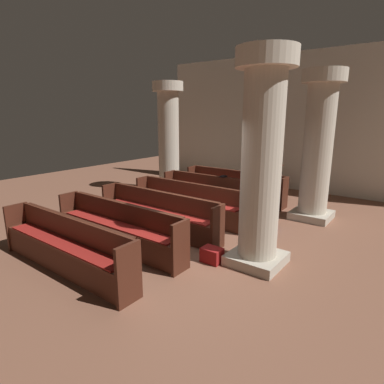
{
  "coord_description": "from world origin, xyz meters",
  "views": [
    {
      "loc": [
        3.85,
        -4.74,
        2.59
      ],
      "look_at": [
        -0.59,
        1.15,
        0.75
      ],
      "focal_mm": 29.86,
      "sensor_mm": 36.0,
      "label": 1
    }
  ],
  "objects_px": {
    "pew_row_0": "(234,184)",
    "pew_row_1": "(214,192)",
    "pew_row_5": "(64,244)",
    "kneeler_box_red": "(212,255)",
    "pillar_far_side": "(169,136)",
    "pillar_aisle_rear": "(262,159)",
    "pew_row_3": "(157,211)",
    "pew_row_4": "(117,225)",
    "lectern": "(273,181)",
    "pew_row_2": "(189,200)",
    "kneeler_box_blue": "(266,222)",
    "pillar_aisle_side": "(318,145)",
    "hymn_book": "(223,176)"
  },
  "relations": [
    {
      "from": "pillar_far_side",
      "to": "pillar_aisle_rear",
      "type": "bearing_deg",
      "value": -33.79
    },
    {
      "from": "pew_row_4",
      "to": "hymn_book",
      "type": "xyz_separation_m",
      "value": [
        0.18,
        3.57,
        0.42
      ]
    },
    {
      "from": "pillar_far_side",
      "to": "pillar_aisle_side",
      "type": "bearing_deg",
      "value": -1.4
    },
    {
      "from": "pew_row_2",
      "to": "kneeler_box_blue",
      "type": "bearing_deg",
      "value": 17.92
    },
    {
      "from": "hymn_book",
      "to": "kneeler_box_blue",
      "type": "bearing_deg",
      "value": -24.2
    },
    {
      "from": "pew_row_4",
      "to": "pew_row_5",
      "type": "height_order",
      "value": "same"
    },
    {
      "from": "pew_row_5",
      "to": "kneeler_box_red",
      "type": "height_order",
      "value": "pew_row_5"
    },
    {
      "from": "kneeler_box_red",
      "to": "pew_row_0",
      "type": "bearing_deg",
      "value": 114.64
    },
    {
      "from": "pillar_far_side",
      "to": "pillar_aisle_rear",
      "type": "xyz_separation_m",
      "value": [
        4.83,
        -3.23,
        0.0
      ]
    },
    {
      "from": "pew_row_4",
      "to": "lectern",
      "type": "bearing_deg",
      "value": 83.19
    },
    {
      "from": "pew_row_3",
      "to": "pillar_aisle_rear",
      "type": "xyz_separation_m",
      "value": [
        2.44,
        -0.08,
        1.36
      ]
    },
    {
      "from": "pillar_aisle_side",
      "to": "pew_row_0",
      "type": "bearing_deg",
      "value": 171.93
    },
    {
      "from": "pew_row_5",
      "to": "pew_row_1",
      "type": "bearing_deg",
      "value": 90.0
    },
    {
      "from": "pillar_aisle_rear",
      "to": "kneeler_box_red",
      "type": "height_order",
      "value": "pillar_aisle_rear"
    },
    {
      "from": "lectern",
      "to": "kneeler_box_blue",
      "type": "height_order",
      "value": "lectern"
    },
    {
      "from": "pew_row_2",
      "to": "lectern",
      "type": "distance_m",
      "value": 3.64
    },
    {
      "from": "pew_row_0",
      "to": "pillar_aisle_side",
      "type": "xyz_separation_m",
      "value": [
        2.44,
        -0.35,
        1.36
      ]
    },
    {
      "from": "pew_row_3",
      "to": "pew_row_5",
      "type": "bearing_deg",
      "value": -90.0
    },
    {
      "from": "pew_row_0",
      "to": "pew_row_5",
      "type": "distance_m",
      "value": 5.62
    },
    {
      "from": "pillar_far_side",
      "to": "hymn_book",
      "type": "relative_size",
      "value": 18.71
    },
    {
      "from": "pew_row_0",
      "to": "pillar_far_side",
      "type": "relative_size",
      "value": 0.9
    },
    {
      "from": "pillar_aisle_side",
      "to": "pew_row_1",
      "type": "bearing_deg",
      "value": -162.29
    },
    {
      "from": "pew_row_3",
      "to": "kneeler_box_red",
      "type": "xyz_separation_m",
      "value": [
        1.78,
        -0.51,
        -0.35
      ]
    },
    {
      "from": "pew_row_0",
      "to": "pillar_aisle_side",
      "type": "height_order",
      "value": "pillar_aisle_side"
    },
    {
      "from": "kneeler_box_red",
      "to": "hymn_book",
      "type": "bearing_deg",
      "value": 118.43
    },
    {
      "from": "pew_row_4",
      "to": "pillar_far_side",
      "type": "bearing_deg",
      "value": 119.22
    },
    {
      "from": "pillar_far_side",
      "to": "kneeler_box_blue",
      "type": "relative_size",
      "value": 8.59
    },
    {
      "from": "lectern",
      "to": "pew_row_2",
      "type": "bearing_deg",
      "value": -101.02
    },
    {
      "from": "pew_row_4",
      "to": "kneeler_box_blue",
      "type": "bearing_deg",
      "value": 57.37
    },
    {
      "from": "pew_row_1",
      "to": "kneeler_box_blue",
      "type": "relative_size",
      "value": 7.77
    },
    {
      "from": "pew_row_3",
      "to": "pew_row_5",
      "type": "relative_size",
      "value": 1.0
    },
    {
      "from": "pillar_aisle_rear",
      "to": "kneeler_box_blue",
      "type": "height_order",
      "value": "pillar_aisle_rear"
    },
    {
      "from": "pew_row_4",
      "to": "pillar_far_side",
      "type": "relative_size",
      "value": 0.9
    },
    {
      "from": "pillar_aisle_rear",
      "to": "pew_row_0",
      "type": "bearing_deg",
      "value": 125.19
    },
    {
      "from": "pew_row_5",
      "to": "kneeler_box_blue",
      "type": "relative_size",
      "value": 7.77
    },
    {
      "from": "kneeler_box_blue",
      "to": "kneeler_box_red",
      "type": "bearing_deg",
      "value": -90.92
    },
    {
      "from": "pew_row_2",
      "to": "pew_row_5",
      "type": "relative_size",
      "value": 1.0
    },
    {
      "from": "pillar_aisle_rear",
      "to": "kneeler_box_blue",
      "type": "relative_size",
      "value": 8.59
    },
    {
      "from": "pew_row_5",
      "to": "kneeler_box_blue",
      "type": "distance_m",
      "value": 4.37
    },
    {
      "from": "kneeler_box_blue",
      "to": "kneeler_box_red",
      "type": "xyz_separation_m",
      "value": [
        -0.04,
        -2.22,
        -0.01
      ]
    },
    {
      "from": "pillar_aisle_side",
      "to": "kneeler_box_blue",
      "type": "xyz_separation_m",
      "value": [
        -0.62,
        -1.32,
        -1.71
      ]
    },
    {
      "from": "pillar_aisle_rear",
      "to": "kneeler_box_blue",
      "type": "bearing_deg",
      "value": 109.13
    },
    {
      "from": "pew_row_0",
      "to": "pew_row_1",
      "type": "distance_m",
      "value": 1.12
    },
    {
      "from": "pew_row_1",
      "to": "hymn_book",
      "type": "bearing_deg",
      "value": 47.54
    },
    {
      "from": "pillar_aisle_side",
      "to": "lectern",
      "type": "height_order",
      "value": "pillar_aisle_side"
    },
    {
      "from": "pew_row_0",
      "to": "pillar_aisle_side",
      "type": "bearing_deg",
      "value": -8.07
    },
    {
      "from": "pew_row_1",
      "to": "kneeler_box_red",
      "type": "bearing_deg",
      "value": -57.15
    },
    {
      "from": "pew_row_2",
      "to": "pew_row_0",
      "type": "bearing_deg",
      "value": 90.0
    },
    {
      "from": "pew_row_1",
      "to": "kneeler_box_red",
      "type": "relative_size",
      "value": 8.92
    },
    {
      "from": "pillar_aisle_side",
      "to": "kneeler_box_blue",
      "type": "relative_size",
      "value": 8.59
    }
  ]
}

